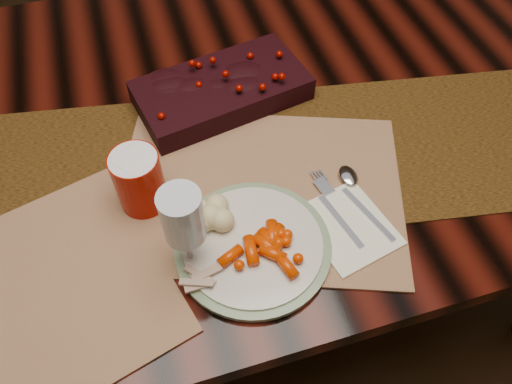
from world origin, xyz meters
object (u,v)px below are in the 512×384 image
object	(u,v)px
centerpiece	(221,87)
napkin	(348,226)
dinner_plate	(253,246)
mashed_potatoes	(210,209)
dining_table	(221,218)
placemat_main	(259,189)
turkey_shreds	(201,276)
wine_glass	(186,232)
baby_carrots	(254,261)
red_cup	(139,181)

from	to	relation	value
centerpiece	napkin	bearing A→B (deg)	-70.98
dinner_plate	mashed_potatoes	bearing A→B (deg)	127.13
dining_table	napkin	distance (m)	0.53
placemat_main	turkey_shreds	xyz separation A→B (m)	(-0.14, -0.15, 0.02)
napkin	wine_glass	distance (m)	0.27
mashed_potatoes	wine_glass	bearing A→B (deg)	-128.15
baby_carrots	mashed_potatoes	size ratio (longest dim) A/B	1.37
centerpiece	placemat_main	xyz separation A→B (m)	(0.01, -0.24, -0.03)
mashed_potatoes	napkin	bearing A→B (deg)	-19.55
turkey_shreds	dinner_plate	bearing A→B (deg)	21.48
placemat_main	napkin	bearing A→B (deg)	-24.94
baby_carrots	dinner_plate	bearing A→B (deg)	76.86
placemat_main	mashed_potatoes	world-z (taller)	mashed_potatoes
placemat_main	wine_glass	distance (m)	0.20
dining_table	centerpiece	world-z (taller)	centerpiece
centerpiece	wine_glass	xyz separation A→B (m)	(-0.14, -0.34, 0.05)
dining_table	placemat_main	size ratio (longest dim) A/B	3.62
dinner_plate	napkin	world-z (taller)	dinner_plate
dining_table	wine_glass	size ratio (longest dim) A/B	10.35
centerpiece	wine_glass	world-z (taller)	wine_glass
dining_table	mashed_potatoes	bearing A→B (deg)	-102.90
dinner_plate	napkin	distance (m)	0.16
centerpiece	baby_carrots	size ratio (longest dim) A/B	3.02
dinner_plate	mashed_potatoes	xyz separation A→B (m)	(-0.05, 0.07, 0.03)
mashed_potatoes	wine_glass	distance (m)	0.09
red_cup	mashed_potatoes	bearing A→B (deg)	-37.16
dinner_plate	red_cup	xyz separation A→B (m)	(-0.15, 0.14, 0.05)
placemat_main	dinner_plate	size ratio (longest dim) A/B	1.97
napkin	wine_glass	xyz separation A→B (m)	(-0.26, 0.01, 0.08)
dining_table	turkey_shreds	bearing A→B (deg)	-105.34
centerpiece	mashed_potatoes	distance (m)	0.30
placemat_main	centerpiece	bearing A→B (deg)	111.53
mashed_potatoes	red_cup	bearing A→B (deg)	142.84
centerpiece	red_cup	bearing A→B (deg)	-132.84
placemat_main	dinner_plate	world-z (taller)	dinner_plate
turkey_shreds	mashed_potatoes	bearing A→B (deg)	69.01
mashed_potatoes	turkey_shreds	world-z (taller)	mashed_potatoes
centerpiece	mashed_potatoes	size ratio (longest dim) A/B	4.15
dining_table	mashed_potatoes	xyz separation A→B (m)	(-0.06, -0.25, 0.42)
dinner_plate	napkin	xyz separation A→B (m)	(0.16, -0.01, -0.00)
dining_table	red_cup	distance (m)	0.50
turkey_shreds	napkin	world-z (taller)	turkey_shreds
baby_carrots	turkey_shreds	distance (m)	0.08
dinner_plate	turkey_shreds	bearing A→B (deg)	-158.52
placemat_main	baby_carrots	distance (m)	0.16
turkey_shreds	red_cup	world-z (taller)	red_cup
placemat_main	turkey_shreds	distance (m)	0.20
baby_carrots	red_cup	world-z (taller)	red_cup
turkey_shreds	baby_carrots	bearing A→B (deg)	-0.29
dinner_plate	red_cup	world-z (taller)	red_cup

